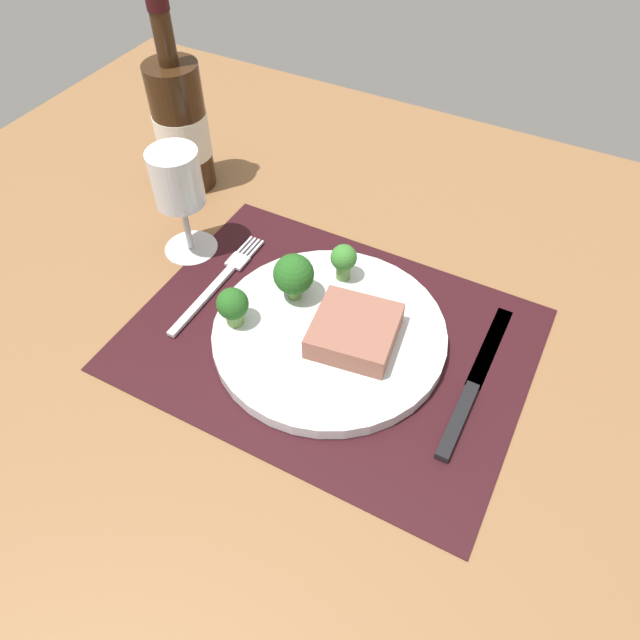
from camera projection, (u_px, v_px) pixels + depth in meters
The scene contains 11 objects.
ground_plane at pixel (329, 348), 70.37cm from camera, with size 140.00×110.00×3.00cm, color brown.
placemat at pixel (329, 339), 69.13cm from camera, with size 45.03×33.95×0.30cm, color black.
plate at pixel (329, 333), 68.42cm from camera, with size 26.93×26.93×1.60cm, color silver.
steak at pixel (353, 332), 65.64cm from camera, with size 9.07×9.13×2.80cm, color #8C5647.
broccoli_near_steak at pixel (294, 275), 68.61cm from camera, with size 4.81×4.81×6.07cm.
broccoli_front_edge at pixel (344, 260), 71.23cm from camera, with size 3.22×3.22×4.89cm.
broccoli_near_fork at pixel (233, 305), 66.40cm from camera, with size 3.67×3.67×4.92cm.
fork at pixel (219, 282), 74.77cm from camera, with size 2.40×19.20×0.50cm.
knife at pixel (471, 389), 63.86cm from camera, with size 1.80×23.00×0.80cm.
wine_bottle at pixel (181, 126), 82.69cm from camera, with size 7.53×7.53×26.41cm.
wine_glass at pixel (178, 185), 72.12cm from camera, with size 7.05×7.05×14.86cm.
Camera 1 is at (19.67, -39.55, 53.39)cm, focal length 33.29 mm.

